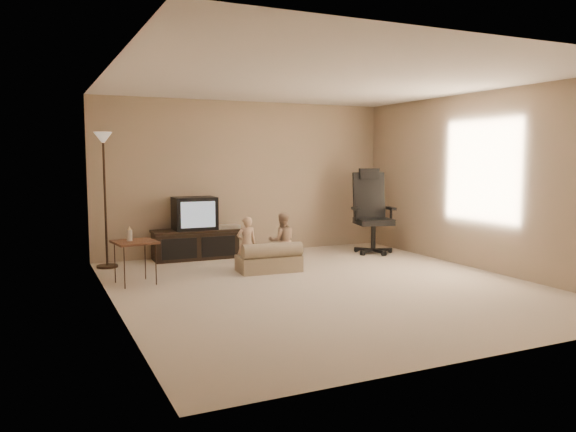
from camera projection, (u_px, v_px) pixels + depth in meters
name	position (u px, v px, depth m)	size (l,w,h in m)	color
floor	(324.00, 286.00, 6.96)	(5.50, 5.50, 0.00)	beige
room_shell	(325.00, 163.00, 6.80)	(5.50, 5.50, 5.50)	white
tv_stand	(196.00, 233.00, 8.77)	(1.37, 0.53, 0.97)	black
office_chair	(372.00, 223.00, 9.33)	(0.79, 0.82, 1.40)	black
side_table	(134.00, 242.00, 7.01)	(0.56, 0.56, 0.74)	brown
floor_lamp	(104.00, 169.00, 7.96)	(0.30, 0.30, 1.94)	black
child_sofa	(270.00, 260.00, 7.79)	(0.89, 0.54, 0.42)	tan
toddler_left	(247.00, 244.00, 7.83)	(0.28, 0.20, 0.77)	tan
toddler_right	(282.00, 241.00, 7.98)	(0.39, 0.21, 0.80)	tan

